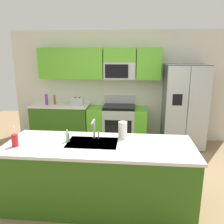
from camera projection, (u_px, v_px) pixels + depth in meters
ground_plane at (110, 182)px, 3.79m from camera, size 9.00×9.00×0.00m
kitchen_wall_unit at (113, 79)px, 5.45m from camera, size 5.20×0.43×2.60m
back_counter at (61, 122)px, 5.54m from camera, size 1.36×0.63×0.90m
range_oven at (117, 124)px, 5.42m from camera, size 1.36×0.61×1.10m
refrigerator at (184, 106)px, 5.09m from camera, size 0.90×0.76×1.85m
island_counter at (99, 174)px, 3.15m from camera, size 2.53×0.93×0.90m
toaster at (77, 101)px, 5.32m from camera, size 0.28×0.16×0.18m
pepper_mill at (55, 100)px, 5.41m from camera, size 0.05×0.05×0.22m
bottle_purple at (47, 99)px, 5.37m from camera, size 0.07×0.07×0.25m
sink_faucet at (94, 127)px, 3.19m from camera, size 0.08×0.21×0.28m
drink_cup_red at (15, 140)px, 2.96m from camera, size 0.08×0.08×0.28m
soap_dispenser at (67, 137)px, 3.11m from camera, size 0.06×0.06×0.17m
paper_towel_roll at (123, 130)px, 3.23m from camera, size 0.12×0.12×0.24m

